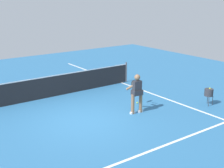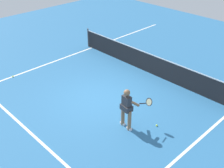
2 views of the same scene
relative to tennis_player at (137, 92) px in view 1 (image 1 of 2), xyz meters
name	(u,v)px [view 1 (image 1 of 2)]	position (x,y,z in m)	size (l,w,h in m)	color
ground_plane	(85,121)	(-2.04, 0.48, -0.85)	(26.17, 26.17, 0.00)	teal
service_line_marking	(141,154)	(-2.04, -2.63, -0.84)	(8.39, 0.10, 0.01)	white
sideline_right_marking	(167,99)	(2.16, 0.48, -0.84)	(0.10, 18.13, 0.01)	white
court_net	(47,87)	(-2.04, 3.73, -0.35)	(9.07, 0.08, 1.06)	#4C4C51
tennis_player	(137,92)	(0.00, 0.00, 0.00)	(0.85, 0.91, 1.55)	#8C6647
tennis_ball_mid	(137,103)	(0.72, 0.79, -0.81)	(0.07, 0.07, 0.07)	#D1E533
ball_hopper	(209,92)	(2.99, -1.08, -0.30)	(0.36, 0.36, 0.74)	#333338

